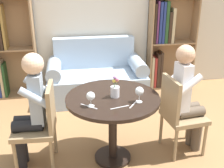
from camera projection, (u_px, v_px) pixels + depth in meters
ground_plane at (113, 158)px, 3.12m from camera, size 16.00×16.00×0.00m
back_wall at (92, 8)px, 4.48m from camera, size 5.20×0.05×2.70m
round_table at (113, 110)px, 2.89m from camera, size 0.96×0.96×0.75m
couch at (96, 78)px, 4.49m from camera, size 1.52×0.80×0.92m
bookshelf_left at (3, 51)px, 4.35m from camera, size 0.78×0.28×1.58m
bookshelf_right at (165, 41)px, 4.72m from camera, size 0.78×0.28×1.58m
chair_left at (41, 123)px, 2.85m from camera, size 0.44×0.44×0.90m
chair_right at (179, 112)px, 3.07m from camera, size 0.47×0.47×0.90m
person_left at (30, 109)px, 2.78m from camera, size 0.43×0.36×1.23m
person_right at (187, 97)px, 3.03m from camera, size 0.44×0.37×1.25m
wine_glass_left at (91, 97)px, 2.60m from camera, size 0.08×0.08×0.15m
wine_glass_right at (139, 91)px, 2.68m from camera, size 0.08×0.08×0.16m
flower_vase at (115, 90)px, 2.80m from camera, size 0.09×0.09×0.23m
knife_left_setting at (89, 106)px, 2.63m from camera, size 0.15×0.13×0.00m
fork_left_setting at (134, 104)px, 2.68m from camera, size 0.12×0.16×0.00m
knife_right_setting at (120, 107)px, 2.62m from camera, size 0.19×0.06×0.00m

